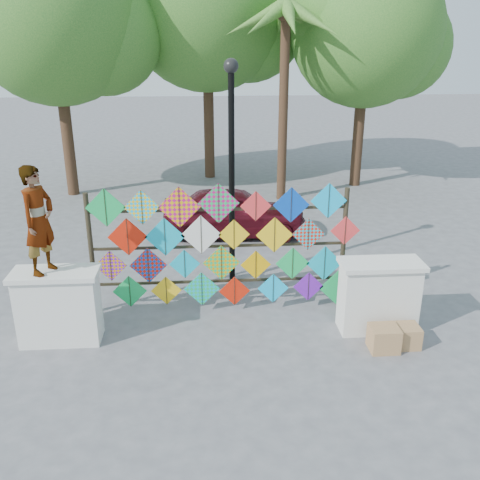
% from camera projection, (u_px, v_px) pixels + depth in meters
% --- Properties ---
extents(ground, '(80.00, 80.00, 0.00)m').
position_uv_depth(ground, '(222.00, 328.00, 9.42)').
color(ground, gray).
rests_on(ground, ground).
extents(parapet_left, '(1.40, 0.65, 1.28)m').
position_uv_depth(parapet_left, '(59.00, 306.00, 8.83)').
color(parapet_left, white).
rests_on(parapet_left, ground).
extents(parapet_right, '(1.40, 0.65, 1.28)m').
position_uv_depth(parapet_right, '(379.00, 296.00, 9.19)').
color(parapet_right, white).
rests_on(parapet_right, ground).
extents(kite_rack, '(4.92, 0.24, 2.45)m').
position_uv_depth(kite_rack, '(223.00, 248.00, 9.67)').
color(kite_rack, black).
rests_on(kite_rack, ground).
extents(tree_west, '(5.85, 5.20, 8.01)m').
position_uv_depth(tree_west, '(57.00, 16.00, 15.64)').
color(tree_west, '#4B3220').
rests_on(tree_west, ground).
extents(tree_mid, '(6.30, 5.60, 8.61)m').
position_uv_depth(tree_mid, '(210.00, 6.00, 17.66)').
color(tree_mid, '#4B3220').
rests_on(tree_mid, ground).
extents(tree_east, '(5.40, 4.80, 7.42)m').
position_uv_depth(tree_east, '(369.00, 31.00, 16.88)').
color(tree_east, '#4B3220').
rests_on(tree_east, ground).
extents(palm_tree, '(3.62, 3.62, 5.83)m').
position_uv_depth(palm_tree, '(285.00, 32.00, 15.27)').
color(palm_tree, '#4B3220').
rests_on(palm_tree, ground).
extents(vendor_woman, '(0.64, 0.75, 1.74)m').
position_uv_depth(vendor_woman, '(39.00, 220.00, 8.28)').
color(vendor_woman, '#99999E').
rests_on(vendor_woman, parapet_left).
extents(sedan, '(3.72, 1.62, 1.25)m').
position_uv_depth(sedan, '(234.00, 212.00, 13.68)').
color(sedan, '#4F0D17').
rests_on(sedan, ground).
extents(lamppost, '(0.28, 0.28, 4.46)m').
position_uv_depth(lamppost, '(232.00, 154.00, 10.35)').
color(lamppost, black).
rests_on(lamppost, ground).
extents(cardboard_box_near, '(0.46, 0.41, 0.41)m').
position_uv_depth(cardboard_box_near, '(384.00, 338.00, 8.72)').
color(cardboard_box_near, '#AC7D53').
rests_on(cardboard_box_near, ground).
extents(cardboard_box_far, '(0.43, 0.40, 0.37)m').
position_uv_depth(cardboard_box_far, '(405.00, 336.00, 8.84)').
color(cardboard_box_far, '#AC7D53').
rests_on(cardboard_box_far, ground).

